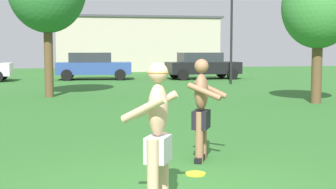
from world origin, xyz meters
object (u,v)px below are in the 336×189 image
player_with_cap (157,128)px  player_in_black (202,107)px  car_blue_far_end (93,66)px  lamp_post (232,18)px  frisbee (196,174)px  tree_behind_players (319,8)px  car_black_mid_lot (202,65)px

player_with_cap → player_in_black: bearing=62.6°
car_blue_far_end → lamp_post: size_ratio=0.81×
frisbee → car_blue_far_end: car_blue_far_end is taller
player_with_cap → tree_behind_players: 11.93m
frisbee → car_blue_far_end: 21.92m
player_in_black → lamp_post: (5.95, 15.99, 2.47)m
player_in_black → frisbee: player_in_black is taller
tree_behind_players → lamp_post: bearing=90.0°
player_with_cap → lamp_post: size_ratio=0.31×
car_blue_far_end → player_with_cap: bearing=-90.7°
car_black_mid_lot → tree_behind_players: (0.33, -13.06, 2.31)m
player_with_cap → lamp_post: lamp_post is taller
tree_behind_players → player_with_cap: bearing=-127.0°
player_in_black → frisbee: bearing=-110.7°
frisbee → player_with_cap: bearing=-121.4°
car_black_mid_lot → player_in_black: bearing=-105.5°
frisbee → car_black_mid_lot: size_ratio=0.07×
car_black_mid_lot → car_blue_far_end: 6.47m
player_in_black → tree_behind_players: (5.95, 7.23, 2.26)m
player_in_black → tree_behind_players: bearing=50.6°
player_in_black → frisbee: (-0.32, -0.84, -0.86)m
player_in_black → tree_behind_players: tree_behind_players is taller
frisbee → car_black_mid_lot: bearing=74.3°
lamp_post → player_in_black: bearing=-110.4°
lamp_post → tree_behind_players: bearing=-90.0°
player_with_cap → car_black_mid_lot: bearing=73.3°
player_with_cap → frisbee: 1.77m
frisbee → car_black_mid_lot: 21.96m
lamp_post → frisbee: bearing=-110.4°
player_in_black → player_with_cap: bearing=-117.4°
player_in_black → car_blue_far_end: 21.08m
player_with_cap → player_in_black: size_ratio=1.01×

